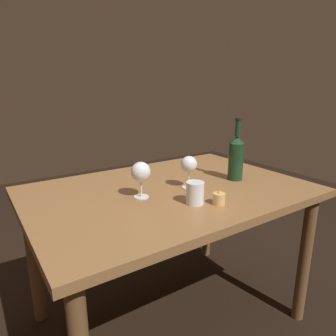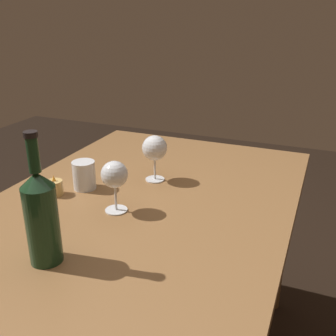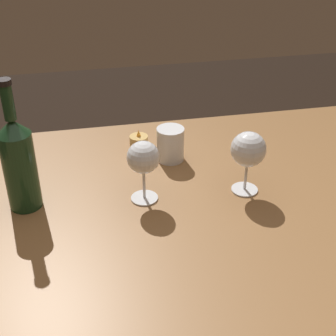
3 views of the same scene
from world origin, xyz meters
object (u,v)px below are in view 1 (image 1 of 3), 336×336
wine_glass_left (189,165)px  votive_candle (219,199)px  wine_glass_right (141,173)px  wine_bottle (236,157)px  water_tumbler (195,194)px

wine_glass_left → votive_candle: bearing=84.7°
wine_glass_right → wine_bottle: wine_bottle is taller
wine_glass_right → wine_glass_left: bearing=177.1°
wine_bottle → water_tumbler: size_ratio=3.39×
wine_glass_right → votive_candle: wine_glass_right is taller
wine_glass_left → wine_glass_right: bearing=-2.9°
wine_glass_left → water_tumbler: bearing=60.1°
wine_glass_left → wine_glass_right: wine_glass_right is taller
wine_bottle → water_tumbler: wine_bottle is taller
wine_glass_left → wine_bottle: bearing=174.0°
wine_glass_right → water_tumbler: 0.25m
wine_bottle → water_tumbler: (0.38, 0.14, -0.08)m
wine_glass_left → wine_bottle: size_ratio=0.49×
wine_glass_right → votive_candle: bearing=132.8°
wine_glass_left → water_tumbler: 0.21m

